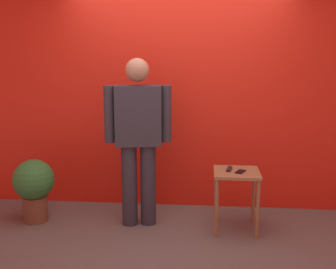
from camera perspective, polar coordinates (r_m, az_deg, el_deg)
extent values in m
plane|color=#59544F|center=(4.08, 0.14, -15.37)|extent=(12.00, 12.00, 0.00)
cube|color=red|center=(4.94, 1.48, 9.34)|extent=(6.33, 0.12, 3.35)
cylinder|color=#2D2D38|center=(4.53, -5.21, -6.79)|extent=(0.19, 0.19, 0.87)
cylinder|color=#2D2D38|center=(4.53, -2.67, -6.75)|extent=(0.19, 0.19, 0.87)
cube|color=#2D2D38|center=(4.36, -4.07, 2.56)|extent=(0.50, 0.31, 0.62)
cube|color=#2D4784|center=(4.48, -4.09, 3.18)|extent=(0.13, 0.03, 0.52)
cube|color=#B2333D|center=(4.49, -4.08, 2.95)|extent=(0.05, 0.02, 0.47)
cylinder|color=#2D2D38|center=(4.37, -7.85, 2.70)|extent=(0.13, 0.13, 0.58)
cylinder|color=#2D2D38|center=(4.37, -0.30, 2.81)|extent=(0.13, 0.13, 0.58)
sphere|color=#A87A5B|center=(4.32, -4.15, 8.65)|extent=(0.24, 0.24, 0.24)
cube|color=olive|center=(4.37, 9.22, -5.08)|extent=(0.46, 0.46, 0.03)
cylinder|color=olive|center=(4.27, 6.55, -9.84)|extent=(0.04, 0.04, 0.60)
cylinder|color=olive|center=(4.30, 11.97, -9.86)|extent=(0.04, 0.04, 0.60)
cylinder|color=olive|center=(4.65, 6.45, -8.10)|extent=(0.04, 0.04, 0.60)
cylinder|color=olive|center=(4.67, 11.40, -8.13)|extent=(0.04, 0.04, 0.60)
cube|color=black|center=(4.34, 9.70, -4.94)|extent=(0.12, 0.16, 0.01)
cube|color=black|center=(4.40, 8.23, -4.61)|extent=(0.07, 0.18, 0.02)
cylinder|color=brown|center=(4.90, -17.39, -9.49)|extent=(0.26, 0.26, 0.28)
sphere|color=#2D7233|center=(4.80, -17.61, -5.82)|extent=(0.44, 0.44, 0.44)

